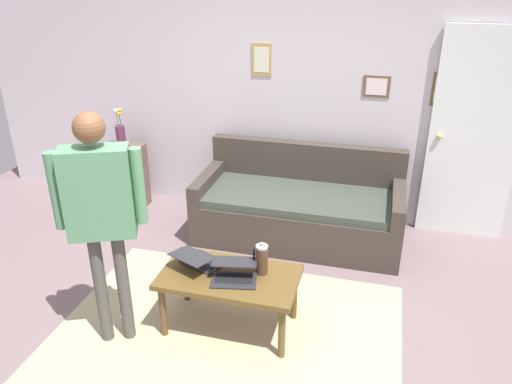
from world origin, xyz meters
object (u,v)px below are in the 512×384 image
at_px(laptop_center, 234,274).
at_px(flower_vase, 120,133).
at_px(french_press, 262,259).
at_px(person_standing, 100,204).
at_px(laptop_left, 199,260).
at_px(coffee_table, 229,281).
at_px(couch, 299,208).
at_px(side_shelf, 126,177).
at_px(interior_door, 474,137).

bearing_deg(laptop_center, flower_vase, -43.54).
relative_size(french_press, flower_vase, 0.59).
bearing_deg(person_standing, laptop_left, -141.95).
bearing_deg(coffee_table, couch, -99.16).
distance_m(side_shelf, person_standing, 2.37).
xyz_separation_m(laptop_center, flower_vase, (1.81, -1.72, 0.37)).
bearing_deg(flower_vase, person_standing, 116.39).
bearing_deg(side_shelf, coffee_table, 136.31).
distance_m(french_press, flower_vase, 2.56).
distance_m(interior_door, laptop_center, 2.74).
height_order(coffee_table, person_standing, person_standing).
bearing_deg(french_press, person_standing, 23.02).
bearing_deg(laptop_center, couch, -97.10).
bearing_deg(person_standing, coffee_table, -156.41).
distance_m(flower_vase, person_standing, 2.26).
relative_size(coffee_table, flower_vase, 2.31).
height_order(coffee_table, side_shelf, side_shelf).
relative_size(coffee_table, laptop_left, 2.38).
bearing_deg(coffee_table, flower_vase, -43.69).
height_order(laptop_left, person_standing, person_standing).
bearing_deg(couch, person_standing, 61.41).
bearing_deg(side_shelf, couch, 175.11).
bearing_deg(interior_door, side_shelf, 5.07).
xyz_separation_m(laptop_left, person_standing, (0.51, 0.40, 0.59)).
bearing_deg(french_press, laptop_center, 36.05).
xyz_separation_m(couch, laptop_center, (0.19, 1.55, 0.20)).
bearing_deg(french_press, coffee_table, 21.02).
distance_m(couch, laptop_center, 1.57).
distance_m(coffee_table, flower_vase, 2.48).
bearing_deg(interior_door, laptop_center, 49.27).
xyz_separation_m(french_press, flower_vase, (1.98, -1.60, 0.29)).
height_order(couch, flower_vase, flower_vase).
bearing_deg(flower_vase, laptop_center, 136.46).
height_order(side_shelf, person_standing, person_standing).
xyz_separation_m(side_shelf, flower_vase, (-0.00, 0.00, 0.51)).
xyz_separation_m(interior_door, side_shelf, (3.57, 0.32, -0.67)).
bearing_deg(person_standing, couch, -118.59).
distance_m(coffee_table, french_press, 0.29).
bearing_deg(laptop_left, french_press, -177.51).
height_order(interior_door, coffee_table, interior_door).
height_order(interior_door, person_standing, interior_door).
bearing_deg(side_shelf, laptop_left, 132.97).
xyz_separation_m(laptop_left, laptop_center, (-0.30, 0.10, -0.00)).
relative_size(couch, french_press, 7.71).
relative_size(laptop_left, person_standing, 0.25).
xyz_separation_m(french_press, person_standing, (0.98, 0.42, 0.52)).
height_order(coffee_table, laptop_center, laptop_center).
relative_size(interior_door, person_standing, 1.20).
distance_m(laptop_center, side_shelf, 2.50).
relative_size(coffee_table, side_shelf, 1.40).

